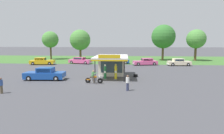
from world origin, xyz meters
TOP-DOWN VIEW (x-y plane):
  - ground_plane at (0.00, 0.00)m, footprint 300.00×300.00m
  - grass_verge_strip at (0.00, 30.00)m, footprint 120.00×24.00m
  - service_station_kiosk at (1.69, 4.77)m, footprint 4.52×7.32m
  - gas_pump_nearside at (0.99, 1.57)m, footprint 0.44×0.44m
  - gas_pump_offside at (2.39, 1.57)m, footprint 0.44×0.44m
  - motorcycle_with_rider at (-0.12, -0.85)m, footprint 2.15×0.70m
  - featured_classic_sedan at (-6.82, 0.80)m, footprint 5.38×2.19m
  - parked_car_back_row_centre_right at (-6.62, 18.95)m, footprint 5.65×3.15m
  - parked_car_second_row_spare at (7.92, 17.33)m, footprint 5.47×2.80m
  - parked_car_back_row_far_right at (2.02, 19.32)m, footprint 5.15×2.37m
  - parked_car_back_row_far_left at (-14.42, 16.53)m, footprint 5.47×2.40m
  - parked_car_back_row_left at (14.75, 16.88)m, footprint 4.91×2.16m
  - bystander_standing_back_lot at (3.88, -4.00)m, footprint 0.34×0.34m
  - bystander_leaning_by_kiosk at (-8.19, -5.88)m, footprint 0.34×0.34m
  - tree_oak_right at (13.45, 27.86)m, footprint 6.19×6.19m
  - tree_oak_far_left at (-17.33, 28.63)m, footprint 4.53×4.53m
  - tree_oak_distant_spare at (-9.00, 29.19)m, footprint 5.69×5.69m
  - tree_oak_far_right at (21.80, 27.43)m, footprint 4.88×4.88m
  - spare_tire_stack at (5.09, 3.56)m, footprint 0.60×0.60m

SIDE VIEW (x-z plane):
  - ground_plane at x=0.00m, z-range 0.00..0.00m
  - grass_verge_strip at x=0.00m, z-range 0.00..0.01m
  - spare_tire_stack at x=5.09m, z-range 0.00..0.36m
  - motorcycle_with_rider at x=-0.12m, z-range -0.14..1.44m
  - parked_car_back_row_far_right at x=2.02m, z-range -0.05..1.39m
  - parked_car_second_row_spare at x=7.92m, z-range -0.06..1.40m
  - parked_car_back_row_left at x=14.75m, z-range -0.05..1.40m
  - parked_car_back_row_centre_right at x=-6.62m, z-range -0.05..1.39m
  - parked_car_back_row_far_left at x=-14.42m, z-range -0.07..1.44m
  - featured_classic_sedan at x=-6.82m, z-range -0.09..1.52m
  - bystander_leaning_by_kiosk at x=-8.19m, z-range 0.03..1.58m
  - bystander_standing_back_lot at x=3.88m, z-range 0.04..1.64m
  - gas_pump_nearside at x=0.99m, z-range -0.08..1.91m
  - gas_pump_offside at x=2.39m, z-range -0.08..1.99m
  - service_station_kiosk at x=1.69m, z-range 0.03..3.41m
  - tree_oak_distant_spare at x=-9.00m, z-range 1.27..9.55m
  - tree_oak_far_left at x=-17.33m, z-range 1.61..9.42m
  - tree_oak_far_right at x=21.80m, z-range 1.56..9.65m
  - tree_oak_right at x=13.45m, z-range 1.47..10.84m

